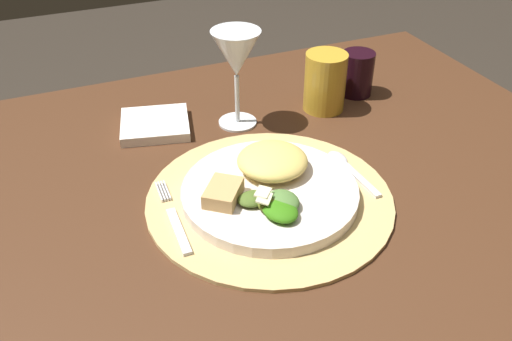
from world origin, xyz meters
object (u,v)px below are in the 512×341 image
dining_table (253,253)px  napkin (155,125)px  wine_glass (236,57)px  dinner_plate (270,192)px  amber_tumbler (325,82)px  dark_tumbler (357,73)px  fork (174,219)px  spoon (346,166)px

dining_table → napkin: bearing=114.0°
dining_table → wine_glass: 0.32m
dinner_plate → amber_tumbler: size_ratio=2.37×
amber_tumbler → dark_tumbler: 0.09m
fork → napkin: bearing=81.4°
napkin → wine_glass: size_ratio=0.68×
dining_table → dark_tumbler: bearing=33.5°
napkin → dining_table: bearing=-66.0°
dining_table → dinner_plate: 0.16m
wine_glass → amber_tumbler: 0.18m
dark_tumbler → wine_glass: bearing=-175.8°
fork → dark_tumbler: dark_tumbler is taller
dining_table → dark_tumbler: (0.29, 0.19, 0.18)m
dining_table → napkin: size_ratio=10.05×
napkin → wine_glass: 0.18m
napkin → dark_tumbler: 0.39m
spoon → dark_tumbler: size_ratio=1.54×
amber_tumbler → dark_tumbler: amber_tumbler is taller
spoon → wine_glass: wine_glass is taller
spoon → dark_tumbler: 0.26m
dining_table → dinner_plate: bearing=-81.9°
napkin → wine_glass: (0.14, -0.04, 0.12)m
spoon → napkin: size_ratio=1.12×
wine_glass → dining_table: bearing=-104.1°
dinner_plate → fork: bearing=178.7°
dinner_plate → wine_glass: bearing=80.5°
spoon → dark_tumbler: (0.15, 0.22, 0.03)m
dark_tumbler → spoon: bearing=-124.2°
spoon → amber_tumbler: amber_tumbler is taller
dining_table → dinner_plate: size_ratio=4.58×
dining_table → spoon: spoon is taller
amber_tumbler → fork: bearing=-148.4°
dining_table → fork: (-0.13, -0.04, 0.15)m
dining_table → wine_glass: bearing=75.9°
fork → spoon: 0.28m
spoon → wine_glass: 0.25m
dining_table → dinner_plate: dinner_plate is taller
dinner_plate → amber_tumbler: bearing=46.6°
spoon → amber_tumbler: size_ratio=1.21×
napkin → amber_tumbler: 0.31m
dining_table → dinner_plate: (0.01, -0.05, 0.16)m
napkin → amber_tumbler: size_ratio=1.08×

